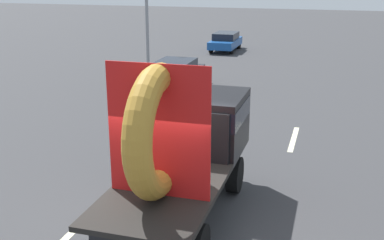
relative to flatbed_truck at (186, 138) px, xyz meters
The scene contains 6 objects.
ground_plane 1.85m from the flatbed_truck, 106.75° to the right, with size 120.00×120.00×0.00m, color #38383A.
flatbed_truck is the anchor object (origin of this frame).
distant_sedan 11.07m from the flatbed_truck, 109.78° to the left, with size 1.68×3.91×1.28m.
lane_dash_left_far 6.22m from the flatbed_truck, 108.11° to the left, with size 2.32×0.16×0.01m, color beige.
lane_dash_right_far 5.79m from the flatbed_truck, 70.39° to the left, with size 2.37×0.16×0.01m, color beige.
oncoming_car 21.87m from the flatbed_truck, 100.49° to the left, with size 1.54×3.60×1.17m.
Camera 1 is at (3.09, -8.19, 4.98)m, focal length 44.76 mm.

